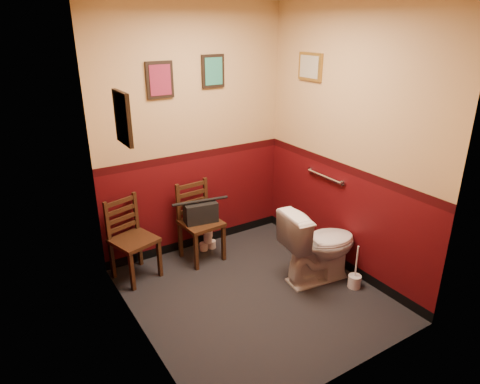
% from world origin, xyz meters
% --- Properties ---
extents(floor, '(2.20, 2.40, 0.00)m').
position_xyz_m(floor, '(0.00, 0.00, 0.00)').
color(floor, black).
rests_on(floor, ground).
extents(wall_back, '(2.20, 0.00, 2.70)m').
position_xyz_m(wall_back, '(0.00, 1.20, 1.35)').
color(wall_back, '#45080B').
rests_on(wall_back, ground).
extents(wall_front, '(2.20, 0.00, 2.70)m').
position_xyz_m(wall_front, '(0.00, -1.20, 1.35)').
color(wall_front, '#45080B').
rests_on(wall_front, ground).
extents(wall_left, '(0.00, 2.40, 2.70)m').
position_xyz_m(wall_left, '(-1.10, 0.00, 1.35)').
color(wall_left, '#45080B').
rests_on(wall_left, ground).
extents(wall_right, '(0.00, 2.40, 2.70)m').
position_xyz_m(wall_right, '(1.10, 0.00, 1.35)').
color(wall_right, '#45080B').
rests_on(wall_right, ground).
extents(grab_bar, '(0.05, 0.56, 0.06)m').
position_xyz_m(grab_bar, '(1.07, 0.25, 0.95)').
color(grab_bar, silver).
rests_on(grab_bar, wall_right).
extents(framed_print_back_a, '(0.28, 0.04, 0.36)m').
position_xyz_m(framed_print_back_a, '(-0.35, 1.18, 1.95)').
color(framed_print_back_a, black).
rests_on(framed_print_back_a, wall_back).
extents(framed_print_back_b, '(0.26, 0.04, 0.34)m').
position_xyz_m(framed_print_back_b, '(0.25, 1.18, 2.00)').
color(framed_print_back_b, black).
rests_on(framed_print_back_b, wall_back).
extents(framed_print_left, '(0.04, 0.30, 0.38)m').
position_xyz_m(framed_print_left, '(-1.08, 0.10, 1.85)').
color(framed_print_left, black).
rests_on(framed_print_left, wall_left).
extents(framed_print_right, '(0.04, 0.34, 0.28)m').
position_xyz_m(framed_print_right, '(1.08, 0.60, 2.05)').
color(framed_print_right, olive).
rests_on(framed_print_right, wall_right).
extents(toilet, '(0.85, 0.54, 0.78)m').
position_xyz_m(toilet, '(0.72, -0.11, 0.39)').
color(toilet, white).
rests_on(toilet, floor).
extents(toilet_brush, '(0.13, 0.13, 0.46)m').
position_xyz_m(toilet_brush, '(0.93, -0.43, 0.08)').
color(toilet_brush, silver).
rests_on(toilet_brush, floor).
extents(chair_left, '(0.49, 0.49, 0.85)m').
position_xyz_m(chair_left, '(-0.86, 0.95, 0.43)').
color(chair_left, '#412513').
rests_on(chair_left, floor).
extents(chair_right, '(0.43, 0.43, 0.87)m').
position_xyz_m(chair_right, '(-0.10, 0.93, 0.44)').
color(chair_right, '#412513').
rests_on(chair_right, floor).
extents(handbag, '(0.38, 0.23, 0.26)m').
position_xyz_m(handbag, '(-0.10, 0.89, 0.57)').
color(handbag, black).
rests_on(handbag, chair_right).
extents(tp_stack, '(0.20, 0.12, 0.36)m').
position_xyz_m(tp_stack, '(0.05, 1.03, 0.15)').
color(tp_stack, silver).
rests_on(tp_stack, floor).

